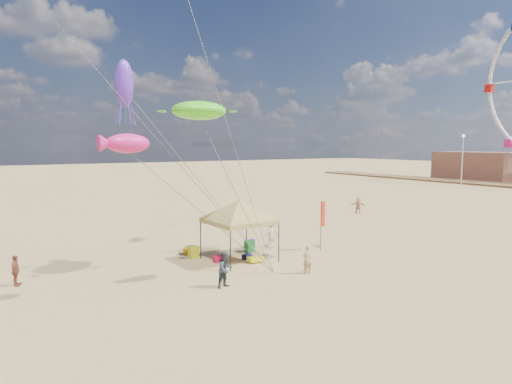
% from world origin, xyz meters
% --- Properties ---
extents(ground, '(280.00, 280.00, 0.00)m').
position_xyz_m(ground, '(0.00, 0.00, 0.00)').
color(ground, tan).
rests_on(ground, ground).
extents(canopy_tent, '(6.54, 6.54, 4.04)m').
position_xyz_m(canopy_tent, '(-0.62, 3.84, 3.36)').
color(canopy_tent, black).
rests_on(canopy_tent, ground).
extents(feather_flag, '(0.46, 0.18, 3.16)m').
position_xyz_m(feather_flag, '(5.03, 3.16, 2.11)').
color(feather_flag, black).
rests_on(feather_flag, ground).
extents(cooler_red, '(0.54, 0.38, 0.38)m').
position_xyz_m(cooler_red, '(-1.83, 4.10, 0.19)').
color(cooler_red, red).
rests_on(cooler_red, ground).
extents(cooler_blue, '(0.54, 0.38, 0.38)m').
position_xyz_m(cooler_blue, '(1.91, 6.74, 0.19)').
color(cooler_blue, '#2315AF').
rests_on(cooler_blue, ground).
extents(bag_navy, '(0.69, 0.54, 0.36)m').
position_xyz_m(bag_navy, '(-0.14, 3.74, 0.18)').
color(bag_navy, '#0D0E3C').
rests_on(bag_navy, ground).
extents(bag_orange, '(0.54, 0.69, 0.36)m').
position_xyz_m(bag_orange, '(-2.64, 6.81, 0.18)').
color(bag_orange, '#E4A40C').
rests_on(bag_orange, ground).
extents(chair_green, '(0.50, 0.50, 0.70)m').
position_xyz_m(chair_green, '(0.96, 5.27, 0.35)').
color(chair_green, '#198D2C').
rests_on(chair_green, ground).
extents(chair_yellow, '(0.50, 0.50, 0.70)m').
position_xyz_m(chair_yellow, '(-2.62, 5.75, 0.35)').
color(chair_yellow, gold).
rests_on(chair_yellow, ground).
extents(crate_grey, '(0.34, 0.30, 0.28)m').
position_xyz_m(crate_grey, '(0.85, 3.22, 0.14)').
color(crate_grey, slate).
rests_on(crate_grey, ground).
extents(beach_cart, '(0.90, 0.50, 0.24)m').
position_xyz_m(beach_cart, '(-0.09, 2.91, 0.20)').
color(beach_cart, '#D0D317').
rests_on(beach_cart, ground).
extents(person_near_a, '(0.56, 0.37, 1.53)m').
position_xyz_m(person_near_a, '(0.98, -0.37, 0.77)').
color(person_near_a, tan).
rests_on(person_near_a, ground).
extents(person_near_b, '(0.96, 0.82, 1.72)m').
position_xyz_m(person_near_b, '(-3.61, -0.03, 0.86)').
color(person_near_b, '#354048').
rests_on(person_near_b, ground).
extents(person_near_c, '(1.30, 0.85, 1.90)m').
position_xyz_m(person_near_c, '(2.58, 5.33, 0.95)').
color(person_near_c, beige).
rests_on(person_near_c, ground).
extents(person_far_a, '(0.65, 0.95, 1.50)m').
position_xyz_m(person_far_a, '(-11.87, 5.39, 0.75)').
color(person_far_a, '#9C503C').
rests_on(person_far_a, ground).
extents(person_far_c, '(1.26, 1.42, 1.56)m').
position_xyz_m(person_far_c, '(17.92, 12.81, 0.78)').
color(person_far_c, tan).
rests_on(person_far_c, ground).
extents(building_north, '(10.00, 14.00, 5.20)m').
position_xyz_m(building_north, '(67.00, 30.00, 2.60)').
color(building_north, '#8C5947').
rests_on(building_north, ground).
extents(lamp_north, '(0.50, 0.50, 8.25)m').
position_xyz_m(lamp_north, '(55.00, 26.00, 5.52)').
color(lamp_north, silver).
rests_on(lamp_north, ground).
extents(turtle_kite, '(2.96, 2.38, 0.98)m').
position_xyz_m(turtle_kite, '(-3.22, 3.41, 8.39)').
color(turtle_kite, '#4BE41C').
rests_on(turtle_kite, ground).
extents(fish_kite, '(2.01, 1.36, 0.82)m').
position_xyz_m(fish_kite, '(-7.80, 0.56, 6.69)').
color(fish_kite, '#E3227C').
rests_on(fish_kite, ground).
extents(squid_kite, '(1.34, 1.34, 2.75)m').
position_xyz_m(squid_kite, '(-5.70, 8.13, 10.12)').
color(squid_kite, '#682FC8').
rests_on(squid_kite, ground).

